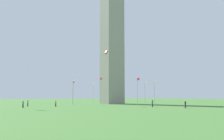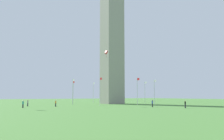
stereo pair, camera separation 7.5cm
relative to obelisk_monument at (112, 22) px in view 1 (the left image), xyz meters
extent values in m
plane|color=#3D6B2D|center=(0.00, 0.00, -28.09)|extent=(260.00, 260.00, 0.00)
cube|color=gray|center=(0.00, 0.00, -3.37)|extent=(6.18, 6.18, 49.43)
cylinder|color=silver|center=(14.08, 0.00, -24.16)|extent=(0.14, 0.14, 7.87)
cube|color=red|center=(14.63, 0.00, -20.67)|extent=(1.00, 0.03, 0.64)
cylinder|color=silver|center=(9.95, 9.95, -24.16)|extent=(0.14, 0.14, 7.87)
cube|color=white|center=(10.50, 9.95, -20.67)|extent=(1.00, 0.03, 0.64)
cylinder|color=silver|center=(0.00, 14.08, -24.16)|extent=(0.14, 0.14, 7.87)
cube|color=white|center=(0.55, 14.08, -20.67)|extent=(1.00, 0.03, 0.64)
cylinder|color=silver|center=(-9.95, 9.95, -24.16)|extent=(0.14, 0.14, 7.87)
cube|color=red|center=(-9.40, 9.95, -20.67)|extent=(1.00, 0.03, 0.64)
cylinder|color=silver|center=(-14.08, 0.00, -24.16)|extent=(0.14, 0.14, 7.87)
cube|color=white|center=(-13.53, 0.00, -20.67)|extent=(1.00, 0.03, 0.64)
cylinder|color=silver|center=(-9.95, -9.95, -24.16)|extent=(0.14, 0.14, 7.87)
cube|color=red|center=(-9.40, -9.95, -20.67)|extent=(1.00, 0.03, 0.64)
cylinder|color=silver|center=(0.00, -14.08, -24.16)|extent=(0.14, 0.14, 7.87)
cube|color=white|center=(0.55, -14.08, -20.67)|extent=(1.00, 0.03, 0.64)
cylinder|color=silver|center=(9.95, -9.95, -24.16)|extent=(0.14, 0.14, 7.87)
cube|color=red|center=(10.50, -9.95, -20.67)|extent=(1.00, 0.03, 0.64)
cylinder|color=#2D2D38|center=(32.82, -1.17, -27.69)|extent=(0.29, 0.29, 0.80)
cylinder|color=black|center=(32.82, -1.17, -26.99)|extent=(0.32, 0.32, 0.59)
sphere|color=#936B4C|center=(32.82, -1.17, -26.58)|extent=(0.24, 0.24, 0.24)
cylinder|color=#2D2D38|center=(25.14, -3.91, -27.69)|extent=(0.29, 0.29, 0.80)
cylinder|color=#3851B2|center=(25.14, -3.91, -26.94)|extent=(0.32, 0.32, 0.70)
sphere|color=#936B4C|center=(25.14, -3.91, -26.47)|extent=(0.24, 0.24, 0.24)
cylinder|color=#2D2D38|center=(11.31, -23.06, -27.69)|extent=(0.29, 0.29, 0.80)
cylinder|color=orange|center=(11.31, -23.06, -27.01)|extent=(0.32, 0.32, 0.56)
sphere|color=beige|center=(11.31, -23.06, -26.61)|extent=(0.24, 0.24, 0.24)
cylinder|color=#2D2D38|center=(5.98, -28.59, -27.69)|extent=(0.29, 0.29, 0.80)
cylinder|color=gray|center=(5.98, -28.59, -27.00)|extent=(0.32, 0.32, 0.58)
sphere|color=#936B4C|center=(5.98, -28.59, -26.59)|extent=(0.24, 0.24, 0.24)
cylinder|color=#2D2D38|center=(13.53, -31.22, -27.69)|extent=(0.29, 0.29, 0.80)
cylinder|color=teal|center=(13.53, -31.22, -26.98)|extent=(0.32, 0.32, 0.62)
sphere|color=beige|center=(13.53, -31.22, -26.54)|extent=(0.24, 0.24, 0.24)
cube|color=red|center=(14.47, -10.52, -13.81)|extent=(0.85, 1.05, 1.01)
cylinder|color=maroon|center=(14.47, -10.52, -14.60)|extent=(0.04, 0.04, 1.19)
camera|label=1|loc=(70.11, -42.35, -25.37)|focal=38.91mm
camera|label=2|loc=(70.15, -42.29, -25.37)|focal=38.91mm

